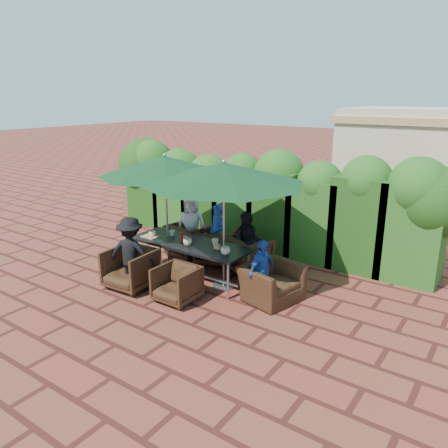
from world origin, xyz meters
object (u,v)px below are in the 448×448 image
Objects in this scene: chair_near_left at (130,267)px; chair_far_right at (248,252)px; umbrella_right at (224,173)px; chair_end_right at (272,277)px; umbrella_left at (165,166)px; chair_near_right at (177,282)px; chair_far_mid at (216,245)px; dining_table at (190,246)px; chair_far_left at (189,239)px.

chair_far_right is at bearing 51.26° from chair_near_left.
umbrella_right is 2.05m from chair_end_right.
umbrella_left reaches higher than chair_near_right.
umbrella_left is 2.10m from chair_near_left.
umbrella_left is 3.12× the size of chair_near_left.
chair_near_left is at bearing 78.35° from chair_far_right.
chair_near_left is (-1.42, -1.99, 0.01)m from chair_far_right.
umbrella_left reaches higher than chair_near_left.
chair_near_right is (-0.31, -1.92, -0.05)m from chair_far_right.
umbrella_right is at bearing 32.74° from chair_near_left.
chair_far_mid is at bearing 25.01° from chair_far_right.
dining_table is 0.83× the size of umbrella_right.
chair_near_right is at bearing -108.96° from umbrella_right.
chair_far_mid is at bearing 93.67° from dining_table.
chair_near_right is (1.11, 0.07, -0.06)m from chair_near_left.
chair_far_mid reaches higher than chair_far_right.
dining_table is 1.68m from umbrella_left.
umbrella_left is 2.65× the size of chair_end_right.
chair_far_right reaches higher than chair_near_right.
chair_near_left is (-1.45, -1.05, -1.79)m from umbrella_right.
umbrella_left is at bearing 87.33° from chair_near_left.
chair_far_left reaches higher than dining_table.
umbrella_right reaches higher than dining_table.
umbrella_left reaches higher than chair_end_right.
umbrella_left is 1.98m from chair_far_left.
umbrella_right is 3.56× the size of chair_near_left.
chair_far_mid is 2.06m from chair_end_right.
chair_far_left is 0.85× the size of chair_end_right.
chair_far_left is 1.56m from chair_far_right.
chair_near_left reaches higher than chair_far_right.
chair_far_left is at bearing 25.88° from chair_far_right.
dining_table is 2.97× the size of chair_near_left.
dining_table is 3.04× the size of chair_far_right.
umbrella_left is 2.09m from chair_far_mid.
chair_far_left is 1.01× the size of chair_near_left.
umbrella_left is 0.88× the size of umbrella_right.
chair_far_right is at bearing 32.11° from umbrella_left.
chair_far_mid is at bearing -167.67° from chair_far_left.
chair_far_right is 1.15× the size of chair_near_right.
chair_far_left is at bearing 130.84° from dining_table.
chair_far_right is at bearing 80.74° from chair_near_right.
chair_end_right is (2.60, -0.83, 0.01)m from chair_far_left.
chair_near_left reaches higher than chair_far_mid.
chair_end_right is at bearing 171.50° from chair_far_left.
chair_far_mid is at bearing 133.00° from umbrella_right.
chair_end_right reaches higher than dining_table.
chair_far_right is 0.83× the size of chair_end_right.
dining_table reaches higher than chair_near_right.
umbrella_right is at bearing 2.43° from dining_table.
umbrella_right reaches higher than chair_far_left.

